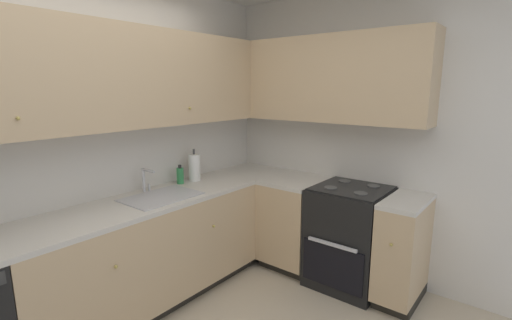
% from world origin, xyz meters
% --- Properties ---
extents(wall_back, '(4.16, 0.05, 2.61)m').
position_xyz_m(wall_back, '(0.00, 1.44, 1.31)').
color(wall_back, silver).
rests_on(wall_back, ground_plane).
extents(wall_right, '(0.05, 2.92, 2.61)m').
position_xyz_m(wall_right, '(2.06, 0.00, 1.31)').
color(wall_right, silver).
rests_on(wall_right, ground_plane).
extents(lower_cabinets_back, '(2.03, 0.62, 0.85)m').
position_xyz_m(lower_cabinets_back, '(0.42, 1.11, 0.43)').
color(lower_cabinets_back, tan).
rests_on(lower_cabinets_back, ground_plane).
extents(countertop_back, '(3.23, 0.60, 0.03)m').
position_xyz_m(countertop_back, '(0.41, 1.11, 0.87)').
color(countertop_back, beige).
rests_on(countertop_back, lower_cabinets_back).
extents(lower_cabinets_right, '(0.62, 1.45, 0.85)m').
position_xyz_m(lower_cabinets_right, '(1.73, 0.17, 0.43)').
color(lower_cabinets_right, tan).
rests_on(lower_cabinets_right, ground_plane).
extents(countertop_right, '(0.60, 1.45, 0.03)m').
position_xyz_m(countertop_right, '(1.73, 0.17, 0.87)').
color(countertop_right, beige).
rests_on(countertop_right, lower_cabinets_right).
extents(oven_range, '(0.68, 0.62, 1.04)m').
position_xyz_m(oven_range, '(1.75, -0.02, 0.45)').
color(oven_range, black).
rests_on(oven_range, ground_plane).
extents(upper_cabinets_back, '(2.91, 0.34, 0.76)m').
position_xyz_m(upper_cabinets_back, '(0.25, 1.25, 1.83)').
color(upper_cabinets_back, tan).
extents(upper_cabinets_right, '(0.32, 2.00, 0.76)m').
position_xyz_m(upper_cabinets_right, '(1.87, 0.41, 1.83)').
color(upper_cabinets_right, tan).
extents(sink, '(0.59, 0.40, 0.10)m').
position_xyz_m(sink, '(0.56, 1.08, 0.85)').
color(sink, '#B7B7BC').
rests_on(sink, countertop_back).
extents(faucet, '(0.07, 0.16, 0.21)m').
position_xyz_m(faucet, '(0.56, 1.29, 1.01)').
color(faucet, silver).
rests_on(faucet, countertop_back).
extents(soap_bottle, '(0.06, 0.06, 0.18)m').
position_xyz_m(soap_bottle, '(0.93, 1.29, 0.96)').
color(soap_bottle, '#338C4C').
rests_on(soap_bottle, countertop_back).
extents(paper_towel_roll, '(0.11, 0.11, 0.31)m').
position_xyz_m(paper_towel_roll, '(1.09, 1.27, 1.02)').
color(paper_towel_roll, white).
rests_on(paper_towel_roll, countertop_back).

